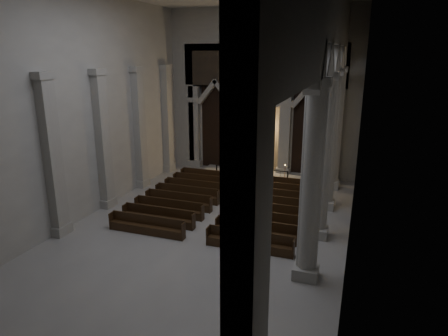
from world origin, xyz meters
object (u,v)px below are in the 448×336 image
object	(u,v)px
candle_stand_left	(221,170)
candle_stand_right	(285,179)
altar	(257,167)
worshipper	(268,181)
altar_rail	(251,172)
pews	(225,205)

from	to	relation	value
candle_stand_left	candle_stand_right	xyz separation A→B (m)	(4.81, -0.25, -0.07)
altar	candle_stand_left	distance (m)	2.72
worshipper	altar_rail	bearing A→B (deg)	125.62
pews	worshipper	world-z (taller)	worshipper
candle_stand_left	worshipper	xyz separation A→B (m)	(4.06, -2.03, 0.23)
altar	worshipper	size ratio (longest dim) A/B	1.33
altar	pews	bearing A→B (deg)	-89.79
altar_rail	candle_stand_left	bearing A→B (deg)	166.68
candle_stand_right	pews	size ratio (longest dim) A/B	0.15
candle_stand_right	pews	xyz separation A→B (m)	(-2.34, -5.95, -0.07)
altar	candle_stand_left	size ratio (longest dim) A/B	1.09
worshipper	candle_stand_left	bearing A→B (deg)	141.37
pews	worshipper	distance (m)	4.48
altar_rail	candle_stand_left	world-z (taller)	candle_stand_left
altar	candle_stand_left	world-z (taller)	candle_stand_left
candle_stand_left	worshipper	distance (m)	4.54
candle_stand_right	candle_stand_left	bearing A→B (deg)	177.00
altar	pews	world-z (taller)	altar
altar_rail	pews	distance (m)	5.63
candle_stand_right	worshipper	size ratio (longest dim) A/B	1.03
altar_rail	worshipper	size ratio (longest dim) A/B	3.93
candle_stand_right	altar	bearing A→B (deg)	148.91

